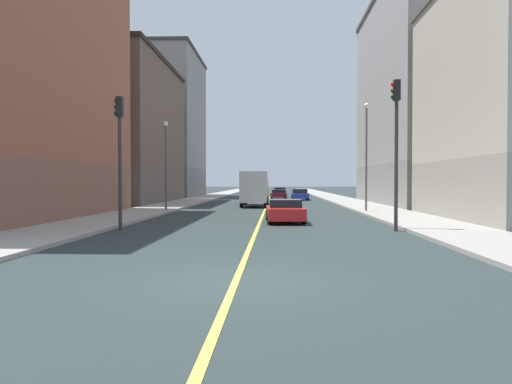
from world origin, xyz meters
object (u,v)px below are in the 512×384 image
car_red (285,211)px  car_white (280,191)px  building_right_distant (166,126)px  street_lamp_right_near (166,155)px  traffic_light_right_near (119,144)px  street_lamp_left_near (366,146)px  building_left_mid (425,99)px  car_maroon (278,194)px  car_black (280,192)px  car_silver (255,196)px  traffic_light_left_near (396,135)px  box_truck (255,188)px  car_blue (300,195)px  building_right_midblock (122,132)px

car_red → car_white: size_ratio=1.07×
building_right_distant → street_lamp_right_near: (7.80, -34.19, -6.13)m
traffic_light_right_near → street_lamp_left_near: bearing=43.4°
building_left_mid → car_maroon: 22.41m
car_black → car_red: bearing=-90.1°
building_left_mid → traffic_light_right_near: size_ratio=3.78×
building_left_mid → car_red: building_left_mid is taller
car_maroon → building_left_mid: bearing=-47.1°
car_white → car_silver: size_ratio=0.95×
traffic_light_left_near → street_lamp_left_near: bearing=85.4°
street_lamp_left_near → car_red: size_ratio=1.72×
car_white → street_lamp_right_near: bearing=-101.0°
traffic_light_left_near → car_red: 7.48m
traffic_light_left_near → car_white: traffic_light_left_near is taller
car_red → car_maroon: size_ratio=0.95×
traffic_light_left_near → box_truck: 22.43m
car_blue → car_silver: bearing=-136.6°
building_right_distant → box_truck: size_ratio=2.67×
traffic_light_left_near → street_lamp_left_near: 12.60m
building_left_mid → street_lamp_left_near: building_left_mid is taller
traffic_light_left_near → car_blue: 36.54m
car_white → car_silver: (-2.90, -26.43, 0.00)m
street_lamp_left_near → car_red: street_lamp_left_near is taller
street_lamp_left_near → car_black: street_lamp_left_near is taller
car_blue → car_maroon: car_blue is taller
building_right_midblock → building_left_mid: bearing=-4.5°
building_left_mid → street_lamp_left_near: 15.93m
car_silver → building_right_distant: bearing=129.9°
traffic_light_right_near → street_lamp_right_near: (-0.98, 13.41, 0.22)m
box_truck → car_silver: bearing=92.3°
building_right_distant → street_lamp_right_near: 35.60m
car_black → car_blue: bearing=-79.0°
building_right_distant → car_silver: (13.51, -16.14, -9.60)m
traffic_light_right_near → car_silver: (4.73, 31.45, -3.25)m
building_right_midblock → car_maroon: size_ratio=4.16×
car_white → car_black: (-0.09, -9.80, 0.02)m
traffic_light_right_near → car_blue: traffic_light_right_near is taller
car_white → car_black: bearing=-90.5°
car_red → box_truck: bearing=98.1°
car_red → car_black: size_ratio=1.11×
car_white → car_silver: 26.59m
traffic_light_left_near → car_black: (-4.73, 48.09, -3.59)m
traffic_light_right_near → street_lamp_left_near: (13.28, 12.55, 0.79)m
building_left_mid → building_right_distant: 37.24m
car_silver → building_left_mid: bearing=-20.4°
building_right_midblock → car_silver: size_ratio=4.50×
building_right_midblock → traffic_light_right_near: (8.79, -27.69, -3.41)m
street_lamp_right_near → car_silver: street_lamp_right_near is taller
building_right_midblock → car_silver: building_right_midblock is taller
car_blue → car_silver: 7.02m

